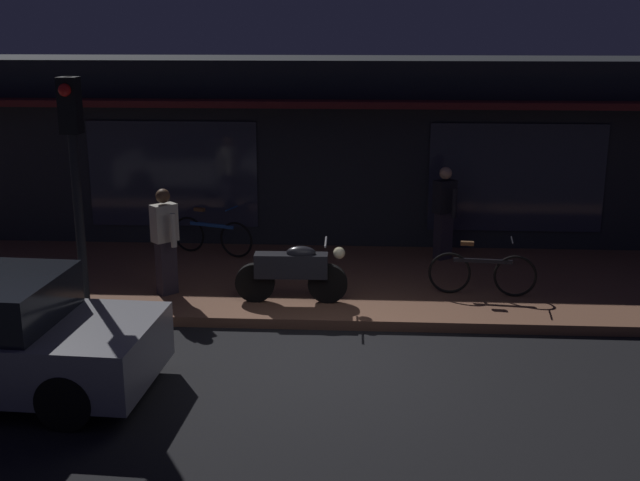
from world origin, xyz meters
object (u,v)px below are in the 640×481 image
bicycle_parked (482,273)px  bicycle_extra (212,235)px  motorcycle (293,271)px  person_photographer (165,239)px  traffic_light_pole (75,167)px  person_bystander (444,211)px

bicycle_parked → bicycle_extra: 5.03m
motorcycle → bicycle_parked: size_ratio=1.03×
person_photographer → bicycle_extra: bearing=82.8°
motorcycle → person_photographer: size_ratio=1.02×
motorcycle → traffic_light_pole: (-2.62, -1.61, 1.83)m
person_photographer → traffic_light_pole: bearing=-108.0°
bicycle_parked → traffic_light_pole: traffic_light_pole is taller
motorcycle → bicycle_extra: 3.05m
person_bystander → traffic_light_pole: size_ratio=0.46×
bicycle_parked → bicycle_extra: size_ratio=1.05×
bicycle_extra → traffic_light_pole: size_ratio=0.44×
bicycle_extra → traffic_light_pole: 4.66m
bicycle_extra → person_photographer: size_ratio=0.94×
bicycle_extra → motorcycle: bearing=-55.5°
bicycle_extra → traffic_light_pole: (-0.89, -4.12, 1.97)m
motorcycle → person_photographer: bearing=172.1°
motorcycle → bicycle_extra: motorcycle is taller
person_bystander → traffic_light_pole: 6.69m
person_bystander → traffic_light_pole: (-5.08, -4.10, 1.45)m
bicycle_extra → person_photographer: person_photographer is taller
bicycle_parked → person_photographer: person_photographer is taller
motorcycle → person_bystander: bearing=45.3°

